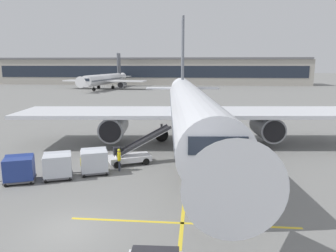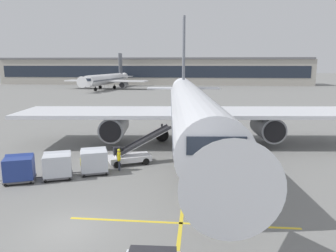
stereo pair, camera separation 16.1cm
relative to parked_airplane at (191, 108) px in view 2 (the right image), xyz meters
name	(u,v)px [view 2 (the right image)]	position (x,y,z in m)	size (l,w,h in m)	color
ground_plane	(68,229)	(-5.63, -18.18, -3.77)	(600.00, 600.00, 0.00)	slate
parked_airplane	(191,108)	(0.00, 0.00, 0.00)	(35.01, 45.04, 15.06)	silver
belt_loader	(132,153)	(-4.59, -7.19, -2.90)	(5.30, 3.43, 3.06)	silver
baggage_cart_lead	(94,161)	(-6.95, -9.91, -2.77)	(2.82, 2.21, 1.91)	#515156
baggage_cart_second	(57,165)	(-9.24, -11.20, -2.77)	(2.82, 2.21, 1.91)	#515156
baggage_cart_third	(19,168)	(-11.59, -12.14, -2.77)	(2.82, 2.21, 1.91)	#515156
ground_crew_by_loader	(84,163)	(-7.47, -10.57, -2.77)	(0.51, 0.39, 1.74)	#333847
ground_crew_by_carts	(119,158)	(-5.24, -9.10, -2.77)	(0.30, 0.56, 1.74)	#333847
safety_cone_engine_keepout	(120,150)	(-6.36, -4.44, -3.44)	(0.60, 0.60, 0.68)	black
apron_guidance_line_lead_in	(190,146)	(0.00, -0.80, -3.77)	(0.20, 110.00, 0.01)	yellow
apron_guidance_line_stop_bar	(182,223)	(0.07, -17.04, -3.77)	(12.00, 0.20, 0.01)	yellow
terminal_building	(154,71)	(-18.05, 101.01, 1.53)	(124.79, 15.94, 10.70)	#A8A399
distant_airplane	(106,80)	(-29.93, 72.56, -0.64)	(27.97, 36.48, 12.16)	white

